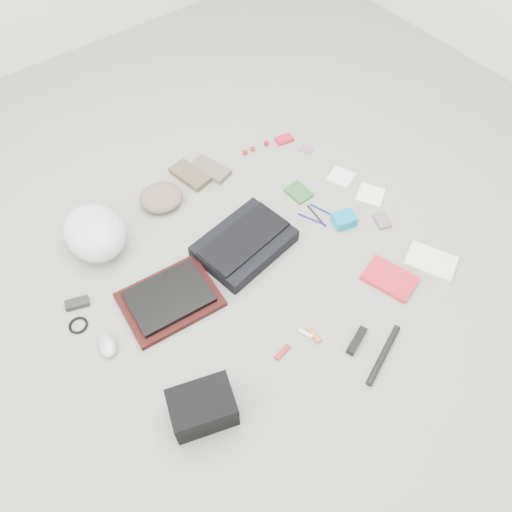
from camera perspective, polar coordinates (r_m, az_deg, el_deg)
ground_plane at (r=2.21m, az=-0.00°, el=-0.75°), size 4.00×4.00×0.00m
messenger_bag at (r=2.23m, az=-1.33°, el=1.41°), size 0.45×0.35×0.07m
bag_flap at (r=2.20m, az=-1.35°, el=2.03°), size 0.43×0.24×0.01m
laptop_sleeve at (r=2.12m, az=-9.81°, el=-4.95°), size 0.41×0.33×0.03m
laptop at (r=2.10m, az=-9.90°, el=-4.61°), size 0.35×0.27×0.02m
bike_helmet at (r=2.30m, az=-17.96°, el=2.58°), size 0.26×0.32×0.19m
beanie at (r=2.44m, az=-10.76°, el=6.60°), size 0.25×0.24×0.07m
mitten_left at (r=2.55m, az=-7.55°, el=9.15°), size 0.14×0.22×0.03m
mitten_right at (r=2.57m, az=-5.20°, el=9.84°), size 0.15×0.22×0.03m
power_brick at (r=2.21m, az=-19.76°, el=-5.11°), size 0.11×0.07×0.03m
cable_coil at (r=2.17m, az=-19.65°, el=-7.46°), size 0.09×0.09×0.01m
mouse at (r=2.07m, az=-16.62°, el=-9.73°), size 0.09×0.13×0.04m
camera_bag at (r=1.85m, az=-6.13°, el=-16.83°), size 0.26×0.22×0.15m
multitool at (r=2.00m, az=3.04°, el=-10.91°), size 0.08×0.04×0.01m
toiletry_tube_white at (r=2.04m, az=5.71°, el=-8.78°), size 0.04×0.06×0.02m
toiletry_tube_orange at (r=2.03m, az=6.63°, el=-8.92°), size 0.03×0.08×0.02m
u_lock at (r=2.05m, az=11.43°, el=-9.46°), size 0.13×0.07×0.03m
bike_pump at (r=2.04m, az=14.36°, el=-10.87°), size 0.27×0.12×0.03m
book_red at (r=2.23m, az=15.03°, el=-2.51°), size 0.20×0.25×0.02m
book_white at (r=2.33m, az=19.35°, el=-0.59°), size 0.22×0.25×0.02m
notepad at (r=2.47m, az=4.88°, el=7.26°), size 0.10×0.13×0.01m
pen_blue at (r=2.37m, az=6.42°, el=4.19°), size 0.07×0.14×0.01m
pen_black at (r=2.39m, az=6.92°, el=4.59°), size 0.03×0.15×0.01m
pen_navy at (r=2.41m, az=7.77°, el=5.12°), size 0.05×0.14×0.01m
accordion_wallet at (r=2.36m, az=10.02°, el=4.11°), size 0.12×0.10×0.05m
card_deck at (r=2.42m, az=14.20°, el=3.89°), size 0.09×0.10×0.02m
napkin_top at (r=2.58m, az=9.71°, el=8.92°), size 0.15×0.15×0.01m
napkin_bottom at (r=2.52m, az=12.97°, el=6.85°), size 0.17×0.17×0.01m
lollipop_a at (r=2.65m, az=-1.27°, el=11.78°), size 0.04×0.04×0.03m
lollipop_b at (r=2.67m, az=-0.40°, el=12.18°), size 0.03×0.03×0.03m
lollipop_c at (r=2.70m, az=1.20°, el=12.75°), size 0.04×0.04×0.03m
altoids_tin at (r=2.73m, az=3.25°, el=13.17°), size 0.10×0.07×0.02m
stamp_sheet at (r=2.70m, az=5.73°, el=12.01°), size 0.07×0.08×0.00m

